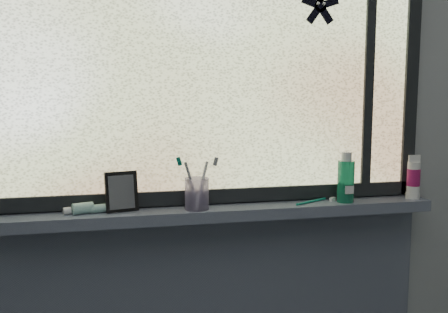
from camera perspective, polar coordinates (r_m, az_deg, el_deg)
name	(u,v)px	position (r m, az deg, el deg)	size (l,w,h in m)	color
wall_back	(208,139)	(1.78, -1.85, 1.98)	(3.00, 0.01, 2.50)	#9EA3A8
windowsill	(212,213)	(1.74, -1.36, -6.45)	(1.62, 0.14, 0.04)	slate
window_pane	(209,59)	(1.75, -1.75, 11.09)	(1.50, 0.01, 1.00)	silver
frame_bottom	(210,196)	(1.78, -1.66, -4.52)	(1.60, 0.03, 0.05)	black
frame_right	(411,62)	(2.04, 20.60, 10.10)	(0.05, 0.03, 1.10)	black
frame_mullion	(369,61)	(1.95, 16.20, 10.42)	(0.04, 0.03, 1.00)	black
starfish_sticker	(320,6)	(1.88, 10.93, 16.55)	(0.15, 0.02, 0.15)	black
vanity_mirror	(121,192)	(1.70, -11.64, -3.94)	(0.11, 0.05, 0.13)	black
toothpaste_tube	(90,208)	(1.71, -15.11, -5.69)	(0.21, 0.04, 0.04)	white
toothbrush_cup	(197,194)	(1.70, -3.13, -4.27)	(0.08, 0.08, 0.11)	#AD9DD0
toothbrush_lying	(311,201)	(1.84, 9.95, -5.01)	(0.19, 0.02, 0.01)	#0D7861
mouthwash_bottle	(346,177)	(1.86, 13.76, -2.31)	(0.06, 0.06, 0.15)	#1B8E64
cream_tube	(414,175)	(2.00, 20.85, -2.03)	(0.05, 0.05, 0.12)	silver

